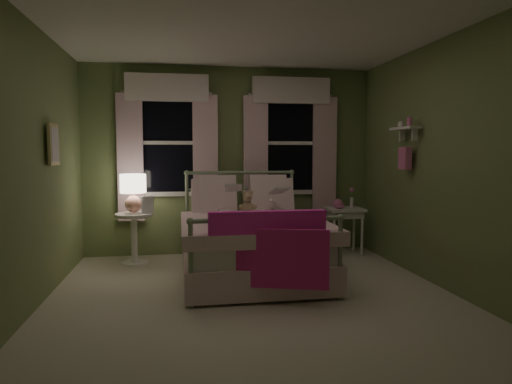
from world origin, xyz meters
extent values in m
plane|color=beige|center=(0.00, 0.00, 0.00)|extent=(4.20, 4.20, 0.00)
plane|color=white|center=(0.00, 0.00, 2.60)|extent=(4.20, 4.20, 0.00)
plane|color=#788851|center=(0.00, 2.10, 1.30)|extent=(4.00, 0.00, 4.00)
plane|color=#788851|center=(0.00, -2.10, 1.30)|extent=(4.00, 0.00, 4.00)
plane|color=#788851|center=(-2.00, 0.00, 1.30)|extent=(0.00, 4.20, 4.20)
plane|color=#788851|center=(2.00, 0.00, 1.30)|extent=(0.00, 4.20, 4.20)
cube|color=white|center=(0.10, 0.80, 0.42)|extent=(1.44, 1.94, 0.26)
cube|color=white|center=(0.10, 0.80, 0.18)|extent=(1.54, 2.02, 0.30)
cube|color=white|center=(0.10, 0.65, 0.60)|extent=(1.58, 1.75, 0.14)
cylinder|color=#9EB793|center=(-0.59, 0.80, 0.30)|extent=(0.04, 1.90, 0.04)
cylinder|color=#9EB793|center=(0.79, 0.80, 0.30)|extent=(0.04, 1.90, 0.04)
cylinder|color=#9EB793|center=(-0.61, 1.77, 0.57)|extent=(0.04, 0.04, 1.15)
cylinder|color=#9EB793|center=(0.81, 1.77, 0.57)|extent=(0.04, 0.04, 1.15)
sphere|color=#9EB793|center=(-0.61, 1.77, 1.15)|extent=(0.07, 0.07, 0.07)
sphere|color=#9EB793|center=(0.81, 1.77, 1.15)|extent=(0.07, 0.07, 0.07)
cylinder|color=#9EB793|center=(0.10, 1.77, 1.15)|extent=(1.42, 0.04, 0.04)
cylinder|color=#9EB793|center=(0.10, 1.77, 0.93)|extent=(1.38, 0.03, 0.03)
cylinder|color=#9EB793|center=(-0.61, -0.17, 0.40)|extent=(0.04, 0.04, 0.80)
cylinder|color=#9EB793|center=(0.81, -0.17, 0.40)|extent=(0.04, 0.04, 0.80)
sphere|color=#9EB793|center=(-0.61, -0.17, 0.80)|extent=(0.07, 0.07, 0.07)
sphere|color=#9EB793|center=(0.81, -0.17, 0.80)|extent=(0.07, 0.07, 0.07)
cylinder|color=#9EB793|center=(0.10, -0.17, 0.80)|extent=(1.42, 0.04, 0.04)
cube|color=white|center=(-0.28, 1.50, 0.80)|extent=(0.55, 0.32, 0.57)
cube|color=white|center=(0.48, 1.50, 0.80)|extent=(0.55, 0.32, 0.57)
cube|color=white|center=(-0.23, 1.50, 0.88)|extent=(0.48, 0.30, 0.51)
cube|color=white|center=(0.43, 1.50, 0.88)|extent=(0.48, 0.30, 0.51)
cube|color=#FF31BB|center=(0.10, -0.17, 0.72)|extent=(1.10, 0.11, 0.32)
cube|color=#DD2B8C|center=(0.10, -0.24, 0.45)|extent=(1.06, 0.36, 0.55)
imported|color=#F7D1DD|center=(-0.18, 1.25, 0.96)|extent=(0.31, 0.24, 0.77)
imported|color=#F7D1DD|center=(0.38, 1.25, 0.93)|extent=(0.40, 0.33, 0.73)
imported|color=beige|center=(-0.18, 1.00, 0.96)|extent=(0.21, 0.14, 0.26)
imported|color=beige|center=(0.38, 1.00, 0.92)|extent=(0.22, 0.15, 0.26)
sphere|color=tan|center=(0.10, 1.10, 0.75)|extent=(0.16, 0.16, 0.16)
sphere|color=tan|center=(0.10, 1.08, 0.89)|extent=(0.11, 0.11, 0.11)
sphere|color=tan|center=(0.05, 1.08, 0.95)|extent=(0.04, 0.04, 0.04)
sphere|color=tan|center=(0.14, 1.08, 0.95)|extent=(0.04, 0.04, 0.04)
sphere|color=tan|center=(0.02, 1.07, 0.77)|extent=(0.06, 0.06, 0.06)
sphere|color=tan|center=(0.18, 1.07, 0.77)|extent=(0.06, 0.06, 0.06)
sphere|color=#8C6B51|center=(0.10, 1.03, 0.89)|extent=(0.04, 0.04, 0.04)
cylinder|color=white|center=(-1.28, 1.61, 0.63)|extent=(0.46, 0.46, 0.04)
cylinder|color=white|center=(-1.28, 1.61, 0.32)|extent=(0.08, 0.08, 0.60)
cylinder|color=white|center=(-1.28, 1.61, 0.01)|extent=(0.34, 0.34, 0.03)
sphere|color=tan|center=(-1.28, 1.61, 0.77)|extent=(0.21, 0.21, 0.21)
cylinder|color=pink|center=(-1.28, 1.61, 0.89)|extent=(0.03, 0.03, 0.13)
cylinder|color=#FFEAC6|center=(-1.28, 1.61, 1.03)|extent=(0.32, 0.32, 0.24)
imported|color=beige|center=(-1.18, 1.53, 0.66)|extent=(0.23, 0.27, 0.02)
cube|color=white|center=(1.55, 1.71, 0.63)|extent=(0.50, 0.40, 0.04)
cube|color=white|center=(1.55, 1.71, 0.56)|extent=(0.44, 0.34, 0.08)
cylinder|color=white|center=(1.35, 1.56, 0.31)|extent=(0.04, 0.04, 0.60)
cylinder|color=white|center=(1.75, 1.56, 0.31)|extent=(0.04, 0.04, 0.60)
cylinder|color=white|center=(1.35, 1.86, 0.31)|extent=(0.04, 0.04, 0.60)
cylinder|color=white|center=(1.75, 1.86, 0.31)|extent=(0.04, 0.04, 0.60)
sphere|color=pink|center=(1.45, 1.71, 0.71)|extent=(0.14, 0.14, 0.14)
cube|color=pink|center=(1.45, 1.62, 0.69)|extent=(0.10, 0.04, 0.04)
cylinder|color=white|center=(1.67, 1.76, 0.72)|extent=(0.05, 0.05, 0.14)
cylinder|color=#4C7F3F|center=(1.67, 1.76, 0.83)|extent=(0.01, 0.01, 0.12)
sphere|color=pink|center=(1.67, 1.76, 0.90)|extent=(0.06, 0.06, 0.06)
cube|color=black|center=(-0.85, 2.08, 1.55)|extent=(0.76, 0.02, 1.35)
cube|color=white|center=(-0.85, 2.06, 2.25)|extent=(0.84, 0.05, 0.06)
cube|color=white|center=(-0.85, 2.06, 0.85)|extent=(0.84, 0.05, 0.06)
cube|color=white|center=(-1.25, 2.06, 1.55)|extent=(0.06, 0.05, 1.40)
cube|color=white|center=(-0.45, 2.06, 1.55)|extent=(0.06, 0.05, 1.40)
cube|color=white|center=(-0.85, 2.06, 1.55)|extent=(0.76, 0.04, 0.05)
cube|color=silver|center=(-1.35, 2.02, 1.35)|extent=(0.34, 0.06, 1.70)
cube|color=silver|center=(-0.35, 2.02, 1.35)|extent=(0.34, 0.06, 1.70)
cube|color=white|center=(-0.85, 2.00, 2.28)|extent=(1.10, 0.08, 0.36)
cylinder|color=white|center=(-0.85, 2.04, 2.22)|extent=(1.20, 0.03, 0.03)
cube|color=black|center=(0.85, 2.08, 1.55)|extent=(0.76, 0.02, 1.35)
cube|color=white|center=(0.85, 2.06, 2.25)|extent=(0.84, 0.05, 0.06)
cube|color=white|center=(0.85, 2.06, 0.85)|extent=(0.84, 0.05, 0.06)
cube|color=white|center=(0.45, 2.06, 1.55)|extent=(0.06, 0.05, 1.40)
cube|color=white|center=(1.25, 2.06, 1.55)|extent=(0.06, 0.05, 1.40)
cube|color=white|center=(0.85, 2.06, 1.55)|extent=(0.76, 0.04, 0.05)
cube|color=white|center=(0.35, 2.02, 1.35)|extent=(0.34, 0.06, 1.70)
cube|color=silver|center=(1.35, 2.02, 1.35)|extent=(0.34, 0.06, 1.70)
cube|color=white|center=(0.85, 2.00, 2.28)|extent=(1.10, 0.08, 0.36)
cylinder|color=white|center=(0.85, 2.04, 2.22)|extent=(1.20, 0.03, 0.03)
cube|color=white|center=(1.89, 0.70, 1.70)|extent=(0.15, 0.50, 0.03)
cube|color=white|center=(1.93, 0.55, 1.62)|extent=(0.06, 0.03, 0.14)
cube|color=white|center=(1.93, 0.85, 1.62)|extent=(0.06, 0.03, 0.14)
cylinder|color=pink|center=(1.89, 0.60, 1.77)|extent=(0.06, 0.06, 0.10)
sphere|color=white|center=(1.89, 0.80, 1.75)|extent=(0.08, 0.08, 0.08)
cube|color=pink|center=(1.90, 0.70, 1.35)|extent=(0.08, 0.18, 0.26)
cube|color=beige|center=(-1.95, 0.60, 1.50)|extent=(0.03, 0.32, 0.42)
cube|color=silver|center=(-1.94, 0.60, 1.50)|extent=(0.01, 0.25, 0.34)
camera|label=1|loc=(-0.70, -4.28, 1.42)|focal=32.00mm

